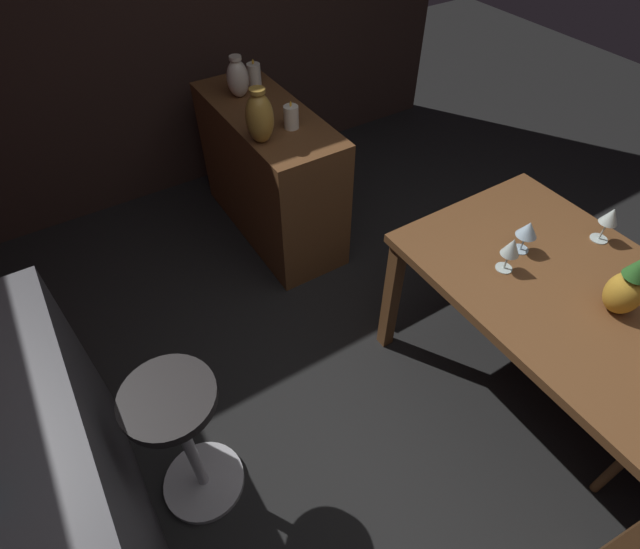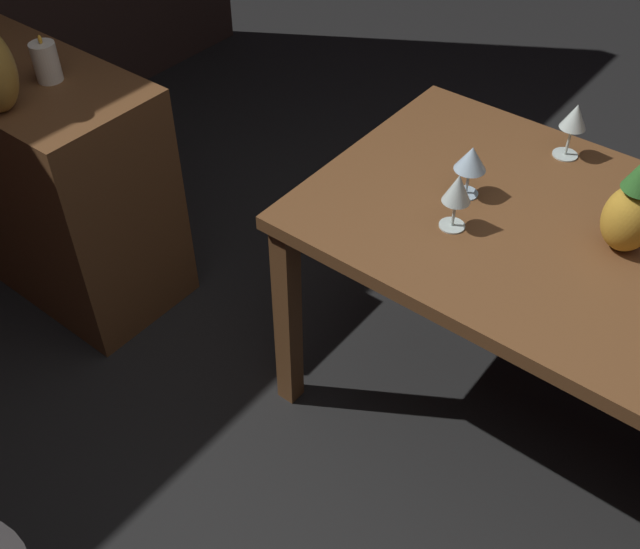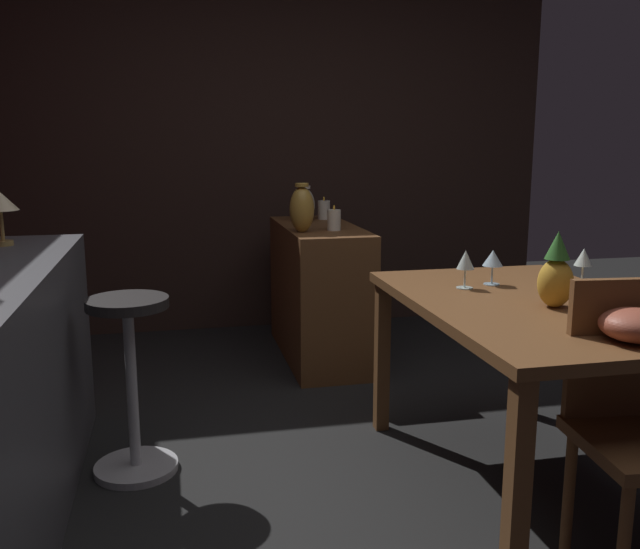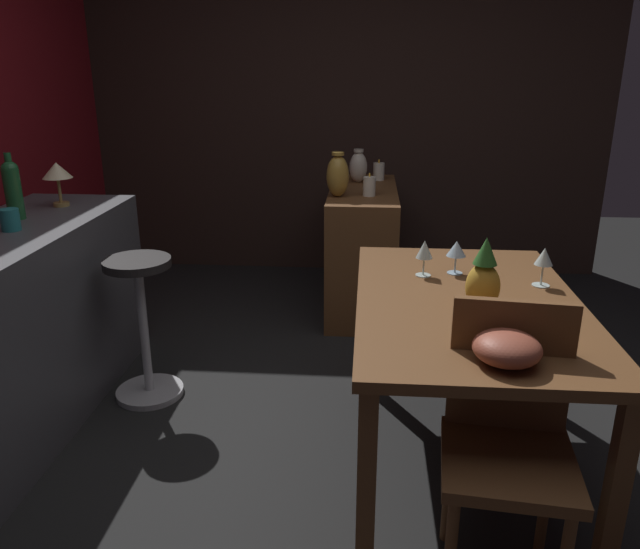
# 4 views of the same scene
# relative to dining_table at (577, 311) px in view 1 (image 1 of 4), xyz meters

# --- Properties ---
(ground_plane) EXTENTS (9.00, 9.00, 0.00)m
(ground_plane) POSITION_rel_dining_table_xyz_m (0.06, 0.49, -0.65)
(ground_plane) COLOR black
(dining_table) EXTENTS (1.37, 0.86, 0.74)m
(dining_table) POSITION_rel_dining_table_xyz_m (0.00, 0.00, 0.00)
(dining_table) COLOR brown
(dining_table) RESTS_ON ground_plane
(sideboard_cabinet) EXTENTS (1.10, 0.44, 0.82)m
(sideboard_cabinet) POSITION_rel_dining_table_xyz_m (1.77, 0.43, -0.24)
(sideboard_cabinet) COLOR brown
(sideboard_cabinet) RESTS_ON ground_plane
(bar_stool) EXTENTS (0.34, 0.34, 0.73)m
(bar_stool) POSITION_rel_dining_table_xyz_m (0.44, 1.48, -0.27)
(bar_stool) COLOR #262323
(bar_stool) RESTS_ON ground_plane
(wine_glass_left) EXTENTS (0.07, 0.07, 0.16)m
(wine_glass_left) POSITION_rel_dining_table_xyz_m (0.27, 0.15, 0.20)
(wine_glass_left) COLOR silver
(wine_glass_left) RESTS_ON dining_table
(wine_glass_right) EXTENTS (0.07, 0.07, 0.16)m
(wine_glass_right) POSITION_rel_dining_table_xyz_m (0.18, -0.32, 0.20)
(wine_glass_right) COLOR silver
(wine_glass_right) RESTS_ON dining_table
(wine_glass_center) EXTENTS (0.08, 0.08, 0.15)m
(wine_glass_center) POSITION_rel_dining_table_xyz_m (0.31, 0.01, 0.19)
(wine_glass_center) COLOR silver
(wine_glass_center) RESTS_ON dining_table
(pineapple_centerpiece) EXTENTS (0.13, 0.13, 0.27)m
(pineapple_centerpiece) POSITION_rel_dining_table_xyz_m (-0.09, -0.03, 0.20)
(pineapple_centerpiece) COLOR gold
(pineapple_centerpiece) RESTS_ON dining_table
(pillar_candle_tall) EXTENTS (0.08, 0.08, 0.14)m
(pillar_candle_tall) POSITION_rel_dining_table_xyz_m (1.54, 0.39, 0.22)
(pillar_candle_tall) COLOR white
(pillar_candle_tall) RESTS_ON sideboard_cabinet
(pillar_candle_short) EXTENTS (0.08, 0.08, 0.15)m
(pillar_candle_short) POSITION_rel_dining_table_xyz_m (2.09, 0.33, 0.23)
(pillar_candle_short) COLOR white
(pillar_candle_short) RESTS_ON sideboard_cabinet
(vase_brass) EXTENTS (0.14, 0.14, 0.27)m
(vase_brass) POSITION_rel_dining_table_xyz_m (1.50, 0.58, 0.30)
(vase_brass) COLOR #B78C38
(vase_brass) RESTS_ON sideboard_cabinet
(vase_ceramic_ivory) EXTENTS (0.12, 0.12, 0.23)m
(vase_ceramic_ivory) POSITION_rel_dining_table_xyz_m (2.00, 0.47, 0.27)
(vase_ceramic_ivory) COLOR beige
(vase_ceramic_ivory) RESTS_ON sideboard_cabinet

